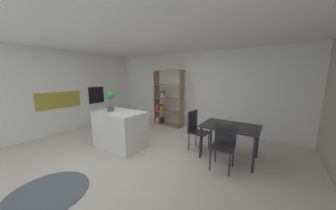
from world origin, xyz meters
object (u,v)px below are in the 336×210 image
(dining_chair_island_side, at_px, (196,127))
(built_in_oven, at_px, (96,95))
(dining_table, at_px, (230,129))
(dining_chair_near, at_px, (224,142))
(open_bookshelf, at_px, (166,101))
(potted_plant_on_island, at_px, (110,99))
(kitchen_island, at_px, (120,129))

(dining_chair_island_side, bearing_deg, built_in_oven, 96.33)
(built_in_oven, distance_m, dining_table, 4.79)
(dining_table, relative_size, dining_chair_near, 1.36)
(built_in_oven, height_order, open_bookshelf, open_bookshelf)
(dining_table, relative_size, dining_chair_island_side, 1.21)
(dining_table, distance_m, dining_chair_island_side, 0.80)
(potted_plant_on_island, xyz_separation_m, open_bookshelf, (0.11, 2.33, -0.33))
(open_bookshelf, relative_size, dining_table, 1.73)
(built_in_oven, bearing_deg, open_bookshelf, 31.46)
(built_in_oven, bearing_deg, dining_chair_near, -5.03)
(kitchen_island, bearing_deg, dining_chair_island_side, 29.17)
(built_in_oven, relative_size, dining_chair_near, 0.69)
(built_in_oven, distance_m, kitchen_island, 2.57)
(potted_plant_on_island, bearing_deg, dining_chair_island_side, 28.19)
(built_in_oven, height_order, kitchen_island, built_in_oven)
(dining_chair_near, xyz_separation_m, dining_chair_island_side, (-0.79, 0.45, 0.04))
(dining_table, bearing_deg, dining_chair_island_side, 179.26)
(potted_plant_on_island, bearing_deg, kitchen_island, 20.22)
(open_bookshelf, relative_size, dining_chair_near, 2.35)
(kitchen_island, distance_m, dining_table, 2.62)
(dining_table, bearing_deg, potted_plant_on_island, -159.60)
(kitchen_island, xyz_separation_m, potted_plant_on_island, (-0.22, -0.08, 0.76))
(potted_plant_on_island, height_order, dining_chair_near, potted_plant_on_island)
(open_bookshelf, height_order, dining_table, open_bookshelf)
(potted_plant_on_island, bearing_deg, built_in_oven, 155.22)
(open_bookshelf, distance_m, dining_table, 2.89)
(kitchen_island, bearing_deg, open_bookshelf, 92.84)
(built_in_oven, relative_size, dining_table, 0.51)
(kitchen_island, xyz_separation_m, dining_table, (2.44, 0.91, 0.21))
(dining_chair_near, relative_size, dining_chair_island_side, 0.89)
(dining_chair_near, bearing_deg, open_bookshelf, 143.31)
(built_in_oven, height_order, dining_table, built_in_oven)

